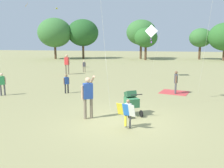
{
  "coord_description": "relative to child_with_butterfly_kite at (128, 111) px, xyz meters",
  "views": [
    {
      "loc": [
        1.31,
        -8.88,
        3.05
      ],
      "look_at": [
        -0.49,
        0.67,
        1.3
      ],
      "focal_mm": 39.15,
      "sensor_mm": 36.0,
      "label": 1
    }
  ],
  "objects": [
    {
      "name": "person_couple_left",
      "position": [
        -7.06,
        12.59,
        0.44
      ],
      "size": [
        0.56,
        0.32,
        1.79
      ],
      "color": "#7F705B",
      "rests_on": "ground"
    },
    {
      "name": "person_kid_running",
      "position": [
        -4.19,
        5.03,
        0.03
      ],
      "size": [
        0.27,
        0.27,
        1.1
      ],
      "color": "#232328",
      "rests_on": "ground"
    },
    {
      "name": "person_adult_flyer",
      "position": [
        -1.65,
        0.76,
        0.38
      ],
      "size": [
        0.52,
        0.65,
        1.72
      ],
      "color": "#7F705B",
      "rests_on": "ground"
    },
    {
      "name": "kite_blue_high",
      "position": [
        0.39,
        12.04,
        3.06
      ],
      "size": [
        1.23,
        3.71,
        4.3
      ],
      "color": "white",
      "rests_on": "ground"
    },
    {
      "name": "ground_plane",
      "position": [
        -0.33,
        0.72,
        -0.62
      ],
      "size": [
        120.0,
        120.0,
        0.0
      ],
      "primitive_type": "plane",
      "color": "#938E5B"
    },
    {
      "name": "person_red_shirt",
      "position": [
        -7.48,
        3.8,
        0.13
      ],
      "size": [
        0.36,
        0.28,
        1.26
      ],
      "color": "#4C4C51",
      "rests_on": "ground"
    },
    {
      "name": "treeline_distant",
      "position": [
        0.96,
        31.13,
        3.39
      ],
      "size": [
        39.35,
        7.68,
        6.69
      ],
      "color": "brown",
      "rests_on": "ground"
    },
    {
      "name": "stroller",
      "position": [
        -0.04,
        1.53,
        -0.01
      ],
      "size": [
        0.86,
        1.08,
        1.03
      ],
      "color": "black",
      "rests_on": "ground"
    },
    {
      "name": "child_with_butterfly_kite",
      "position": [
        0.0,
        0.0,
        0.0
      ],
      "size": [
        0.68,
        0.45,
        1.02
      ],
      "color": "#4C4C51",
      "rests_on": "ground"
    },
    {
      "name": "picnic_blanket",
      "position": [
        2.0,
        6.39,
        -0.61
      ],
      "size": [
        1.9,
        1.77,
        0.02
      ],
      "primitive_type": "cube",
      "rotation": [
        0.0,
        0.0,
        -0.29
      ],
      "color": "#CC3D3D",
      "rests_on": "ground"
    },
    {
      "name": "person_back_turned",
      "position": [
        -5.99,
        14.32,
        0.04
      ],
      "size": [
        0.34,
        0.22,
        1.12
      ],
      "color": "#7F705B",
      "rests_on": "ground"
    },
    {
      "name": "person_sitting_far",
      "position": [
        2.03,
        6.06,
        0.16
      ],
      "size": [
        0.18,
        0.43,
        1.32
      ],
      "color": "#4C4C51",
      "rests_on": "ground"
    }
  ]
}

